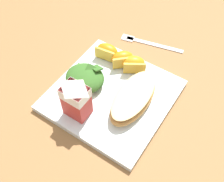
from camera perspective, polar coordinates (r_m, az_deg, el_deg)
The scene contains 9 objects.
ground at distance 0.70m, azimuth 0.00°, elevation -1.27°, with size 3.00×3.00×0.00m, color olive.
white_plate at distance 0.69m, azimuth 0.00°, elevation -0.89°, with size 0.28×0.28×0.02m, color silver.
cheesy_pizza_bread at distance 0.66m, azimuth 4.42°, elevation -1.42°, with size 0.09×0.17×0.04m.
green_salad_pile at distance 0.69m, azimuth -5.61°, elevation 2.72°, with size 0.10×0.09×0.05m.
milk_carton at distance 0.61m, azimuth -7.50°, elevation -1.33°, with size 0.06×0.04×0.11m.
orange_wedge_front at distance 0.72m, azimuth 4.65°, elevation 5.54°, with size 0.07×0.06×0.04m.
orange_wedge_middle at distance 0.73m, azimuth 2.17°, elevation 6.67°, with size 0.07×0.07×0.04m.
orange_wedge_rear at distance 0.75m, azimuth -1.01°, elevation 8.22°, with size 0.06×0.04×0.04m.
metal_fork at distance 0.83m, azimuth 7.23°, elevation 9.87°, with size 0.19×0.06×0.01m.
Camera 1 is at (-0.22, 0.34, 0.57)m, focal length 44.35 mm.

